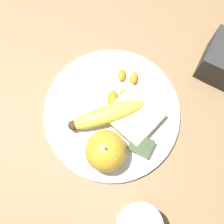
# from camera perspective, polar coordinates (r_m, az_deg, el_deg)

# --- Properties ---
(ground_plane) EXTENTS (3.00, 3.00, 0.00)m
(ground_plane) POSITION_cam_1_polar(r_m,az_deg,el_deg) (0.76, -0.00, -0.49)
(ground_plane) COLOR olive
(plate) EXTENTS (0.27, 0.27, 0.01)m
(plate) POSITION_cam_1_polar(r_m,az_deg,el_deg) (0.75, -0.00, -0.38)
(plate) COLOR silver
(plate) RESTS_ON ground_plane
(juice_glass) EXTENTS (0.08, 0.08, 0.10)m
(juice_glass) POSITION_cam_1_polar(r_m,az_deg,el_deg) (0.70, 3.95, -16.61)
(juice_glass) COLOR silver
(juice_glass) RESTS_ON ground_plane
(apple) EXTENTS (0.08, 0.08, 0.09)m
(apple) POSITION_cam_1_polar(r_m,az_deg,el_deg) (0.70, -0.97, -5.96)
(apple) COLOR gold
(apple) RESTS_ON plate
(banana) EXTENTS (0.14, 0.13, 0.04)m
(banana) POSITION_cam_1_polar(r_m,az_deg,el_deg) (0.73, -0.86, -0.45)
(banana) COLOR #E0CC4C
(banana) RESTS_ON plate
(bread_slice) EXTENTS (0.12, 0.11, 0.02)m
(bread_slice) POSITION_cam_1_polar(r_m,az_deg,el_deg) (0.74, 3.35, -0.58)
(bread_slice) COLOR tan
(bread_slice) RESTS_ON plate
(fork) EXTENTS (0.17, 0.04, 0.00)m
(fork) POSITION_cam_1_polar(r_m,az_deg,el_deg) (0.75, -0.90, 0.19)
(fork) COLOR silver
(fork) RESTS_ON plate
(jam_packet) EXTENTS (0.04, 0.04, 0.02)m
(jam_packet) POSITION_cam_1_polar(r_m,az_deg,el_deg) (0.73, 4.42, -5.10)
(jam_packet) COLOR white
(jam_packet) RESTS_ON plate
(orange_segment_0) EXTENTS (0.02, 0.03, 0.01)m
(orange_segment_0) POSITION_cam_1_polar(r_m,az_deg,el_deg) (0.76, 3.33, 5.16)
(orange_segment_0) COLOR orange
(orange_segment_0) RESTS_ON plate
(orange_segment_1) EXTENTS (0.02, 0.03, 0.02)m
(orange_segment_1) POSITION_cam_1_polar(r_m,az_deg,el_deg) (0.74, 1.79, 0.54)
(orange_segment_1) COLOR orange
(orange_segment_1) RESTS_ON plate
(orange_segment_2) EXTENTS (0.03, 0.03, 0.02)m
(orange_segment_2) POSITION_cam_1_polar(r_m,az_deg,el_deg) (0.75, 1.86, 2.44)
(orange_segment_2) COLOR orange
(orange_segment_2) RESTS_ON plate
(orange_segment_3) EXTENTS (0.03, 0.04, 0.02)m
(orange_segment_3) POSITION_cam_1_polar(r_m,az_deg,el_deg) (0.74, 0.11, 2.02)
(orange_segment_3) COLOR orange
(orange_segment_3) RESTS_ON plate
(orange_segment_4) EXTENTS (0.02, 0.03, 0.01)m
(orange_segment_4) POSITION_cam_1_polar(r_m,az_deg,el_deg) (0.76, 1.50, 5.66)
(orange_segment_4) COLOR orange
(orange_segment_4) RESTS_ON plate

